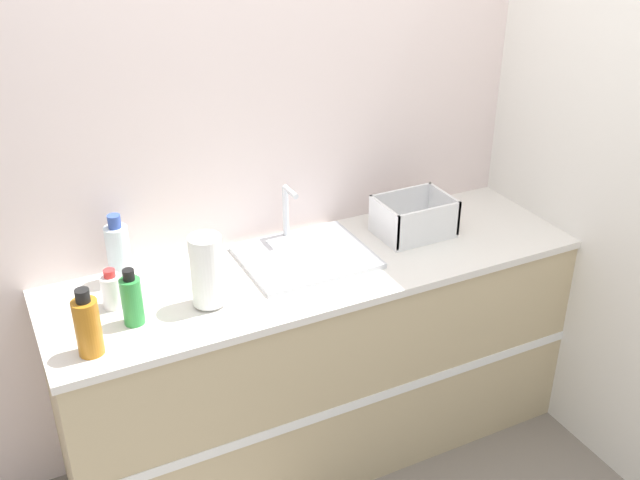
{
  "coord_description": "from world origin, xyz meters",
  "views": [
    {
      "loc": [
        -1.11,
        -1.94,
        2.34
      ],
      "look_at": [
        -0.01,
        0.27,
        1.03
      ],
      "focal_mm": 42.0,
      "sensor_mm": 36.0,
      "label": 1
    }
  ],
  "objects_px": {
    "bottle_amber": "(88,326)",
    "bottle_white_spray": "(112,290)",
    "sink": "(305,254)",
    "paper_towel_roll": "(207,271)",
    "dish_rack": "(414,220)",
    "bottle_clear": "(119,252)",
    "bottle_green": "(132,300)"
  },
  "relations": [
    {
      "from": "dish_rack",
      "to": "bottle_green",
      "type": "distance_m",
      "value": 1.2
    },
    {
      "from": "bottle_amber",
      "to": "bottle_clear",
      "type": "height_order",
      "value": "bottle_clear"
    },
    {
      "from": "paper_towel_roll",
      "to": "bottle_white_spray",
      "type": "bearing_deg",
      "value": 155.38
    },
    {
      "from": "sink",
      "to": "bottle_white_spray",
      "type": "relative_size",
      "value": 3.34
    },
    {
      "from": "paper_towel_roll",
      "to": "bottle_white_spray",
      "type": "height_order",
      "value": "paper_towel_roll"
    },
    {
      "from": "bottle_amber",
      "to": "bottle_white_spray",
      "type": "relative_size",
      "value": 1.6
    },
    {
      "from": "sink",
      "to": "dish_rack",
      "type": "xyz_separation_m",
      "value": [
        0.49,
        -0.01,
        0.05
      ]
    },
    {
      "from": "sink",
      "to": "bottle_clear",
      "type": "relative_size",
      "value": 1.83
    },
    {
      "from": "dish_rack",
      "to": "bottle_green",
      "type": "bearing_deg",
      "value": -173.62
    },
    {
      "from": "dish_rack",
      "to": "bottle_white_spray",
      "type": "bearing_deg",
      "value": -179.98
    },
    {
      "from": "dish_rack",
      "to": "bottle_clear",
      "type": "distance_m",
      "value": 1.18
    },
    {
      "from": "bottle_amber",
      "to": "bottle_green",
      "type": "xyz_separation_m",
      "value": [
        0.16,
        0.11,
        -0.01
      ]
    },
    {
      "from": "bottle_clear",
      "to": "bottle_white_spray",
      "type": "bearing_deg",
      "value": -112.55
    },
    {
      "from": "bottle_amber",
      "to": "bottle_white_spray",
      "type": "xyz_separation_m",
      "value": [
        0.12,
        0.24,
        -0.04
      ]
    },
    {
      "from": "bottle_white_spray",
      "to": "bottle_clear",
      "type": "relative_size",
      "value": 0.55
    },
    {
      "from": "bottle_amber",
      "to": "bottle_clear",
      "type": "xyz_separation_m",
      "value": [
        0.19,
        0.4,
        0.01
      ]
    },
    {
      "from": "sink",
      "to": "paper_towel_roll",
      "type": "bearing_deg",
      "value": -161.12
    },
    {
      "from": "sink",
      "to": "bottle_clear",
      "type": "bearing_deg",
      "value": 167.54
    },
    {
      "from": "paper_towel_roll",
      "to": "dish_rack",
      "type": "xyz_separation_m",
      "value": [
        0.93,
        0.14,
        -0.07
      ]
    },
    {
      "from": "bottle_green",
      "to": "bottle_clear",
      "type": "height_order",
      "value": "bottle_clear"
    },
    {
      "from": "sink",
      "to": "paper_towel_roll",
      "type": "height_order",
      "value": "paper_towel_roll"
    },
    {
      "from": "bottle_amber",
      "to": "bottle_white_spray",
      "type": "height_order",
      "value": "bottle_amber"
    },
    {
      "from": "dish_rack",
      "to": "bottle_green",
      "type": "height_order",
      "value": "bottle_green"
    },
    {
      "from": "bottle_white_spray",
      "to": "bottle_clear",
      "type": "bearing_deg",
      "value": 67.45
    },
    {
      "from": "paper_towel_roll",
      "to": "bottle_green",
      "type": "distance_m",
      "value": 0.27
    },
    {
      "from": "bottle_white_spray",
      "to": "sink",
      "type": "bearing_deg",
      "value": 1.01
    },
    {
      "from": "sink",
      "to": "paper_towel_roll",
      "type": "distance_m",
      "value": 0.48
    },
    {
      "from": "dish_rack",
      "to": "bottle_clear",
      "type": "xyz_separation_m",
      "value": [
        -1.17,
        0.16,
        0.06
      ]
    },
    {
      "from": "bottle_green",
      "to": "bottle_white_spray",
      "type": "bearing_deg",
      "value": 106.6
    },
    {
      "from": "paper_towel_roll",
      "to": "bottle_amber",
      "type": "height_order",
      "value": "paper_towel_roll"
    },
    {
      "from": "sink",
      "to": "bottle_clear",
      "type": "xyz_separation_m",
      "value": [
        -0.68,
        0.15,
        0.1
      ]
    },
    {
      "from": "sink",
      "to": "bottle_amber",
      "type": "bearing_deg",
      "value": -163.78
    }
  ]
}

